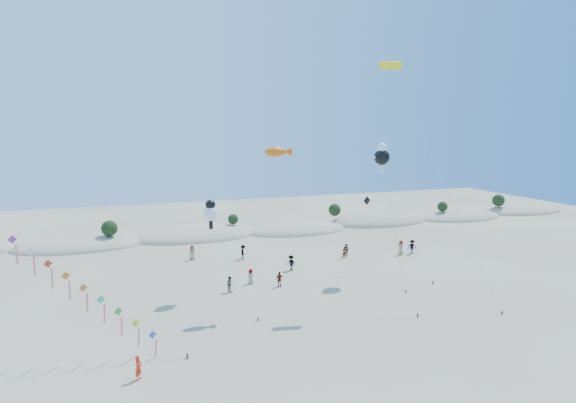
{
  "coord_description": "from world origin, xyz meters",
  "views": [
    {
      "loc": [
        -10.74,
        -26.42,
        16.27
      ],
      "look_at": [
        3.78,
        14.0,
        9.68
      ],
      "focal_mm": 30.0,
      "sensor_mm": 36.0,
      "label": 1
    }
  ],
  "objects": [
    {
      "name": "flyer_foreground",
      "position": [
        -10.02,
        4.4,
        0.83
      ],
      "size": [
        0.65,
        0.72,
        1.66
      ],
      "primitive_type": "imported",
      "rotation": [
        0.0,
        0.0,
        1.03
      ],
      "color": "red",
      "rests_on": "ground"
    },
    {
      "name": "fish_kite",
      "position": [
        3.44,
        15.65,
        14.02
      ],
      "size": [
        11.29,
        8.96,
        14.53
      ],
      "color": "#3F2D1E",
      "rests_on": "ground"
    },
    {
      "name": "parafoil_kite",
      "position": [
        15.28,
        15.67,
        21.85
      ],
      "size": [
        6.69,
        11.25,
        22.74
      ],
      "color": "#3F2D1E",
      "rests_on": "ground"
    },
    {
      "name": "cartoon_kite_high",
      "position": [
        17.0,
        20.13,
        13.25
      ],
      "size": [
        2.14,
        8.09,
        14.65
      ],
      "color": "#3F2D1E",
      "rests_on": "ground"
    },
    {
      "name": "ground",
      "position": [
        0.0,
        0.0,
        0.0
      ],
      "size": [
        160.0,
        160.0,
        0.0
      ],
      "primitive_type": "plane",
      "color": "gray",
      "rests_on": "ground"
    },
    {
      "name": "beachgoers",
      "position": [
        10.25,
        25.64,
        0.87
      ],
      "size": [
        28.64,
        14.12,
        1.86
      ],
      "color": "slate",
      "rests_on": "ground"
    },
    {
      "name": "dark_kite",
      "position": [
        17.43,
        20.44,
        6.0
      ],
      "size": [
        4.16,
        8.29,
        8.44
      ],
      "color": "#3F2D1E",
      "rests_on": "ground"
    },
    {
      "name": "dune_ridge",
      "position": [
        1.06,
        45.14,
        0.11
      ],
      "size": [
        145.3,
        11.49,
        5.57
      ],
      "color": "tan",
      "rests_on": "ground"
    },
    {
      "name": "cartoon_kite_low",
      "position": [
        -2.3,
        19.26,
        8.22
      ],
      "size": [
        3.1,
        8.98,
        9.41
      ],
      "color": "#3F2D1E",
      "rests_on": "ground"
    }
  ]
}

